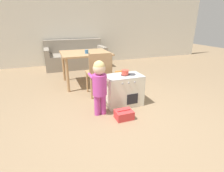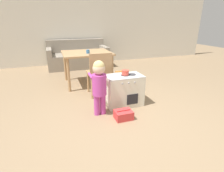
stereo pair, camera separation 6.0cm
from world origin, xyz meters
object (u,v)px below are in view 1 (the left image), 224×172
dining_chair_near (99,72)px  toy_pot (125,72)px  play_kitchen (124,90)px  toy_basket (124,115)px  cup_on_table (87,52)px  dining_table (85,56)px  couch (76,57)px  child_figure (99,82)px

dining_chair_near → toy_pot: bearing=-60.5°
play_kitchen → toy_basket: size_ratio=2.38×
cup_on_table → dining_chair_near: bearing=-82.8°
toy_pot → dining_table: (-0.37, 1.31, 0.05)m
dining_chair_near → couch: 2.49m
play_kitchen → dining_chair_near: (-0.29, 0.53, 0.20)m
dining_table → dining_chair_near: size_ratio=1.24×
play_kitchen → cup_on_table: 1.30m
child_figure → dining_chair_near: bearing=74.8°
dining_chair_near → cup_on_table: bearing=97.2°
toy_basket → dining_table: bearing=95.6°
toy_basket → cup_on_table: cup_on_table is taller
child_figure → toy_basket: child_figure is taller
dining_chair_near → cup_on_table: dining_chair_near is taller
play_kitchen → toy_basket: play_kitchen is taller
toy_pot → couch: (-0.34, 3.01, -0.29)m
dining_table → cup_on_table: (-0.00, -0.16, 0.13)m
play_kitchen → cup_on_table: (-0.36, 1.14, 0.50)m
toy_pot → dining_table: 1.36m
toy_basket → couch: bearing=92.3°
toy_basket → couch: size_ratio=0.14×
toy_pot → cup_on_table: 1.22m
couch → cup_on_table: 1.92m
dining_table → cup_on_table: size_ratio=13.62×
play_kitchen → toy_pot: (0.01, 0.00, 0.32)m
play_kitchen → dining_chair_near: dining_chair_near is taller
dining_chair_near → couch: size_ratio=0.46×
dining_chair_near → dining_table: bearing=95.6°
child_figure → toy_basket: (0.29, -0.25, -0.46)m
couch → toy_pot: bearing=-83.6°
toy_pot → cup_on_table: size_ratio=3.06×
play_kitchen → cup_on_table: bearing=107.6°
toy_pot → dining_chair_near: 0.61m
toy_pot → toy_basket: size_ratio=0.92×
toy_pot → couch: bearing=96.4°
child_figure → play_kitchen: bearing=21.8°
toy_pot → dining_table: size_ratio=0.22×
play_kitchen → child_figure: (-0.48, -0.19, 0.26)m
dining_chair_near → toy_basket: bearing=-84.3°
child_figure → dining_table: size_ratio=0.81×
play_kitchen → toy_basket: bearing=-113.0°
play_kitchen → dining_table: 1.40m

